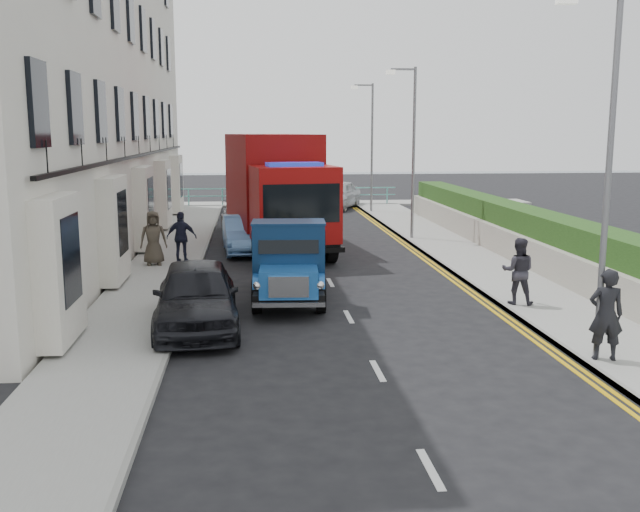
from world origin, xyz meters
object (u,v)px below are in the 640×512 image
at_px(lamp_far, 370,140).
at_px(pedestrian_east_near, 606,314).
at_px(bedford_lorry, 289,267).
at_px(red_lorry, 276,189).
at_px(lamp_mid, 411,143).
at_px(parked_car_front, 196,296).
at_px(lamp_near, 603,157).

relative_size(lamp_far, pedestrian_east_near, 3.92).
distance_m(bedford_lorry, pedestrian_east_near, 7.91).
height_order(bedford_lorry, red_lorry, red_lorry).
distance_m(lamp_mid, pedestrian_east_near, 16.37).
relative_size(red_lorry, parked_car_front, 1.88).
relative_size(lamp_near, pedestrian_east_near, 3.92).
distance_m(lamp_mid, parked_car_front, 15.27).
distance_m(lamp_near, red_lorry, 15.49).
bearing_deg(lamp_near, pedestrian_east_near, -22.80).
bearing_deg(pedestrian_east_near, red_lorry, -56.25).
height_order(lamp_mid, pedestrian_east_near, lamp_mid).
distance_m(lamp_mid, lamp_far, 10.00).
bearing_deg(parked_car_front, pedestrian_east_near, -26.03).
relative_size(lamp_near, lamp_mid, 1.00).
bearing_deg(lamp_near, red_lorry, 111.09).
bearing_deg(parked_car_front, bedford_lorry, 39.45).
distance_m(lamp_far, red_lorry, 12.99).
distance_m(lamp_near, bedford_lorry, 8.25).
relative_size(lamp_near, lamp_far, 1.00).
bearing_deg(red_lorry, bedford_lorry, -98.80).
xyz_separation_m(lamp_near, red_lorry, (-5.54, 14.37, -1.68)).
xyz_separation_m(lamp_far, pedestrian_east_near, (0.22, -26.09, -2.98)).
bearing_deg(lamp_mid, pedestrian_east_near, -89.21).
bearing_deg(lamp_far, lamp_mid, -90.00).
height_order(bedford_lorry, parked_car_front, bedford_lorry).
bearing_deg(pedestrian_east_near, lamp_far, -77.50).
relative_size(lamp_mid, pedestrian_east_near, 3.92).
xyz_separation_m(lamp_mid, bedford_lorry, (-5.56, -10.69, -2.99)).
distance_m(lamp_mid, bedford_lorry, 12.42).
relative_size(lamp_near, red_lorry, 0.81).
height_order(lamp_mid, parked_car_front, lamp_mid).
bearing_deg(red_lorry, lamp_mid, 7.70).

